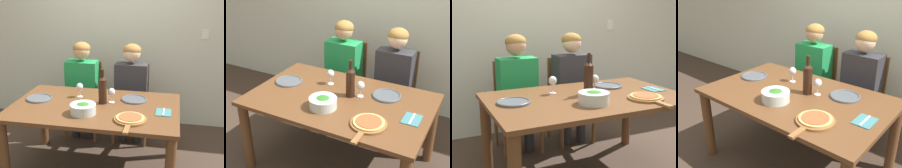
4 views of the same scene
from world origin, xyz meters
The scene contains 15 objects.
ground_plane centered at (0.00, 0.00, 0.00)m, with size 40.00×40.00×0.00m, color #3D2D23.
back_wall centered at (0.00, 1.38, 1.35)m, with size 10.00×0.06×2.70m.
dining_table centered at (0.00, 0.00, 0.61)m, with size 1.62×1.01×0.73m.
chair_left centered at (-0.36, 0.87, 0.49)m, with size 0.42×0.42×0.92m.
chair_right centered at (0.25, 0.87, 0.49)m, with size 0.42×0.42×0.92m.
person_woman centered at (-0.36, 0.76, 0.72)m, with size 0.47×0.51×1.20m.
person_man centered at (0.25, 0.76, 0.72)m, with size 0.47×0.51×1.20m.
wine_bottle centered at (0.06, 0.08, 0.87)m, with size 0.08×0.08×0.35m.
broccoli_bowl centered at (-0.05, -0.21, 0.77)m, with size 0.24×0.24×0.10m.
dinner_plate_left centered at (-0.60, 0.06, 0.74)m, with size 0.26×0.26×0.02m.
dinner_plate_right centered at (0.36, 0.22, 0.74)m, with size 0.26×0.26×0.02m.
pizza_on_board centered at (0.39, -0.28, 0.74)m, with size 0.29×0.43×0.04m.
wine_glass_left centered at (-0.21, 0.21, 0.83)m, with size 0.07×0.07×0.15m.
wine_glass_right centered at (0.15, 0.11, 0.83)m, with size 0.07×0.07×0.15m.
fork_on_napkin centered at (0.66, -0.05, 0.73)m, with size 0.14×0.18×0.01m.
Camera 4 is at (1.29, -1.65, 1.71)m, focal length 42.00 mm.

